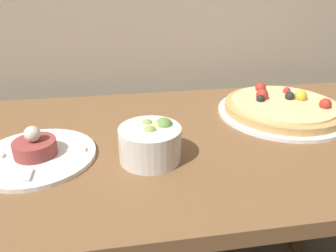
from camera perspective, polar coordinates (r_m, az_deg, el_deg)
The scene contains 4 objects.
dining_table at distance 0.86m, azimuth -3.01°, elevation -8.46°, with size 1.48×0.67×0.75m.
pizza_plate at distance 0.99m, azimuth 19.31°, elevation 3.01°, with size 0.36×0.36×0.07m.
tartare_plate at distance 0.77m, azimuth -21.99°, elevation -4.37°, with size 0.26×0.26×0.08m.
small_bowl at distance 0.71m, azimuth -3.02°, elevation -2.84°, with size 0.13×0.13×0.09m.
Camera 1 is at (-0.07, -0.37, 1.12)m, focal length 35.00 mm.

